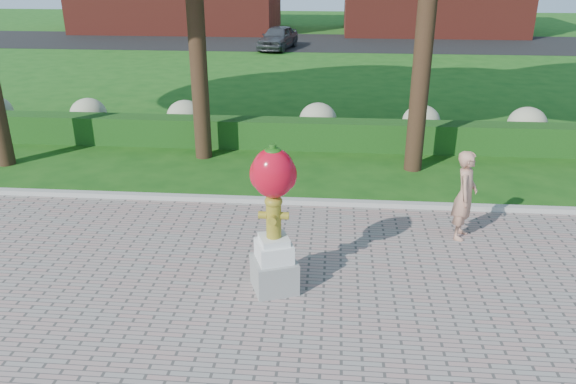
# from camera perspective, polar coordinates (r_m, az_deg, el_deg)

# --- Properties ---
(ground) EXTENTS (100.00, 100.00, 0.00)m
(ground) POSITION_cam_1_polar(r_m,az_deg,el_deg) (9.63, -4.69, -8.52)
(ground) COLOR #164A12
(ground) RESTS_ON ground
(curb) EXTENTS (40.00, 0.18, 0.15)m
(curb) POSITION_cam_1_polar(r_m,az_deg,el_deg) (12.23, -2.47, -0.93)
(curb) COLOR #ADADA5
(curb) RESTS_ON ground
(lawn_hedge) EXTENTS (24.00, 0.70, 0.80)m
(lawn_hedge) POSITION_cam_1_polar(r_m,az_deg,el_deg) (15.85, -0.70, 5.97)
(lawn_hedge) COLOR #153E11
(lawn_hedge) RESTS_ON ground
(hydrangea_row) EXTENTS (20.10, 1.10, 0.99)m
(hydrangea_row) POSITION_cam_1_polar(r_m,az_deg,el_deg) (16.73, 1.59, 7.40)
(hydrangea_row) COLOR tan
(hydrangea_row) RESTS_ON ground
(street) EXTENTS (50.00, 8.00, 0.02)m
(street) POSITION_cam_1_polar(r_m,az_deg,el_deg) (36.47, 2.55, 14.95)
(street) COLOR black
(street) RESTS_ON ground
(hydrant_sculpture) EXTENTS (0.85, 0.85, 2.44)m
(hydrant_sculpture) POSITION_cam_1_polar(r_m,az_deg,el_deg) (8.59, -1.47, -2.44)
(hydrant_sculpture) COLOR gray
(hydrant_sculpture) RESTS_ON walkway
(woman) EXTENTS (0.59, 0.73, 1.72)m
(woman) POSITION_cam_1_polar(r_m,az_deg,el_deg) (10.93, 17.54, -0.31)
(woman) COLOR tan
(woman) RESTS_ON walkway
(parked_car) EXTENTS (2.37, 4.13, 1.32)m
(parked_car) POSITION_cam_1_polar(r_m,az_deg,el_deg) (33.55, -1.04, 15.43)
(parked_car) COLOR #3B3D42
(parked_car) RESTS_ON street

